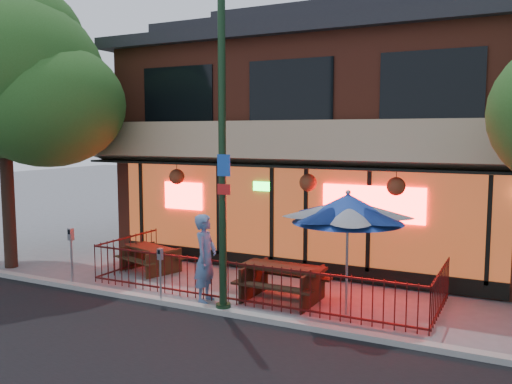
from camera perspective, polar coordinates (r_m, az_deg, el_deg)
ground at (r=12.34m, az=-2.50°, el=-12.02°), size 80.00×80.00×0.00m
curb at (r=11.91m, az=-3.71°, el=-12.41°), size 80.00×0.25×0.12m
restaurant_building at (r=18.25m, az=8.49°, el=7.00°), size 12.96×9.49×8.05m
patio_fence at (r=12.58m, az=-1.38°, el=-8.66°), size 8.44×2.62×1.00m
street_light at (r=11.39m, az=-3.56°, el=2.62°), size 0.43×0.32×7.00m
street_tree_left at (r=17.02m, az=-24.89°, el=11.77°), size 5.60×5.60×8.05m
picnic_table_left at (r=15.54m, az=-11.07°, el=-6.54°), size 1.93×1.68×0.70m
picnic_table_right at (r=12.65m, az=2.82°, el=-9.00°), size 1.94×1.50×0.82m
patio_umbrella at (r=11.52m, az=9.65°, el=-1.72°), size 2.35×2.35×2.68m
pedestrian at (r=12.52m, az=-5.33°, el=-6.95°), size 0.60×0.81×2.03m
parking_meter_near at (r=12.55m, az=-10.04°, el=-7.70°), size 0.12×0.11×1.27m
parking_meter_far at (r=14.39m, az=-18.88°, el=-5.52°), size 0.15×0.13×1.50m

